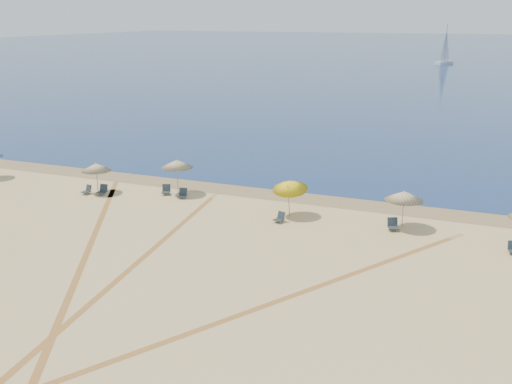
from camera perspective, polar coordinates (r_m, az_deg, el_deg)
ocean at (r=239.03m, az=18.69°, el=13.18°), size 500.00×500.00×0.00m
wet_sand at (r=41.42m, az=2.01°, el=-0.21°), size 500.00×500.00×0.00m
umbrella_1 at (r=42.81m, az=-15.44°, el=2.38°), size 2.07×2.07×2.24m
umbrella_2 at (r=41.28m, az=-7.78°, el=2.77°), size 2.24×2.24×2.55m
umbrella_3 at (r=36.40m, az=3.36°, el=0.67°), size 2.22×2.29×2.56m
umbrella_4 at (r=35.41m, az=14.36°, el=-0.36°), size 2.28×2.28×2.35m
chair_1 at (r=43.10m, az=-16.26°, el=0.18°), size 0.69×0.75×0.64m
chair_2 at (r=42.68m, az=-14.84°, el=0.18°), size 0.63×0.72×0.72m
chair_3 at (r=41.80m, az=-8.82°, el=0.19°), size 0.79×0.84×0.70m
chair_4 at (r=40.80m, az=-7.23°, el=-0.17°), size 0.68×0.76×0.68m
chair_5 at (r=35.81m, az=2.36°, el=-2.54°), size 0.70×0.76×0.64m
chair_6 at (r=35.43m, az=13.31°, el=-3.16°), size 0.81×0.87×0.72m
sailboat_0 at (r=162.44m, az=18.08°, el=12.92°), size 4.35×6.81×10.00m
tire_tracks at (r=29.24m, az=-10.23°, el=-8.05°), size 50.10×41.86×0.00m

